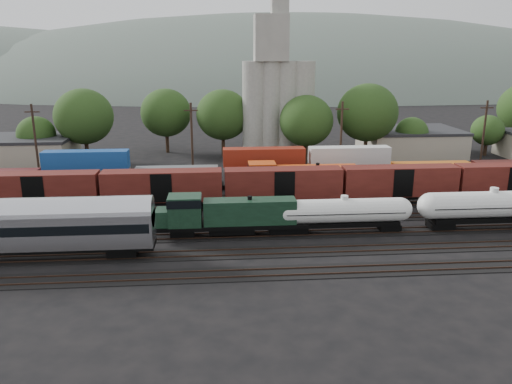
{
  "coord_description": "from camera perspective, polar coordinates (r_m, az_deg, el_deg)",
  "views": [
    {
      "loc": [
        -8.15,
        -56.68,
        19.51
      ],
      "look_at": [
        -3.43,
        2.0,
        3.0
      ],
      "focal_mm": 35.0,
      "sensor_mm": 36.0,
      "label": 1
    }
  ],
  "objects": [
    {
      "name": "tree_band",
      "position": [
        94.98,
        -3.78,
        8.56
      ],
      "size": [
        168.81,
        22.33,
        14.34
      ],
      "color": "black",
      "rests_on": "ground"
    },
    {
      "name": "tank_car_a",
      "position": [
        56.18,
        10.0,
        -2.28
      ],
      "size": [
        15.46,
        2.77,
        4.05
      ],
      "color": "white",
      "rests_on": "ground"
    },
    {
      "name": "distant_hills",
      "position": [
        320.81,
        1.18,
        8.49
      ],
      "size": [
        860.0,
        286.0,
        130.0
      ],
      "color": "#59665B",
      "rests_on": "ground"
    },
    {
      "name": "ground",
      "position": [
        60.49,
        3.4,
        -3.18
      ],
      "size": [
        600.0,
        600.0,
        0.0
      ],
      "primitive_type": "plane",
      "color": "black"
    },
    {
      "name": "tracks",
      "position": [
        60.48,
        3.4,
        -3.13
      ],
      "size": [
        180.0,
        33.2,
        0.2
      ],
      "color": "black",
      "rests_on": "ground"
    },
    {
      "name": "utility_poles",
      "position": [
        80.21,
        1.3,
        6.12
      ],
      "size": [
        122.2,
        0.36,
        12.0
      ],
      "color": "black",
      "rests_on": "ground"
    },
    {
      "name": "grain_silo",
      "position": [
        93.74,
        2.46,
        10.6
      ],
      "size": [
        13.4,
        5.0,
        29.0
      ],
      "color": "gray",
      "rests_on": "ground"
    },
    {
      "name": "tank_car_b",
      "position": [
        62.6,
        25.39,
        -1.46
      ],
      "size": [
        17.42,
        3.12,
        4.56
      ],
      "color": "white",
      "rests_on": "ground"
    },
    {
      "name": "orange_locomotive",
      "position": [
        69.62,
        4.47,
        1.59
      ],
      "size": [
        18.52,
        3.09,
        4.63
      ],
      "color": "black",
      "rests_on": "ground"
    },
    {
      "name": "green_locomotive",
      "position": [
        54.4,
        -3.79,
        -2.56
      ],
      "size": [
        16.72,
        2.95,
        4.42
      ],
      "color": "black",
      "rests_on": "ground"
    },
    {
      "name": "boxcar_string",
      "position": [
        65.47,
        -17.35,
        0.44
      ],
      "size": [
        122.8,
        2.9,
        4.2
      ],
      "color": "black",
      "rests_on": "ground"
    },
    {
      "name": "container_wall",
      "position": [
        73.7,
        -5.1,
        2.15
      ],
      "size": [
        164.02,
        2.6,
        5.8
      ],
      "color": "black",
      "rests_on": "ground"
    },
    {
      "name": "passenger_coach",
      "position": [
        52.98,
        -25.86,
        -3.41
      ],
      "size": [
        26.23,
        3.24,
        5.96
      ],
      "color": "silver",
      "rests_on": "ground"
    },
    {
      "name": "industrial_sheds",
      "position": [
        94.64,
        4.48,
        5.3
      ],
      "size": [
        119.38,
        17.26,
        5.1
      ],
      "color": "#9E937F",
      "rests_on": "ground"
    }
  ]
}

